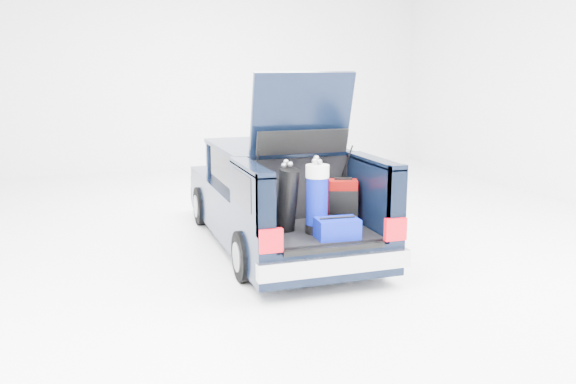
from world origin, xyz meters
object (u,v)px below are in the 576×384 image
object	(u,v)px
red_suitcase	(343,202)
blue_duffel	(337,228)
black_golf_bag	(287,200)
blue_golf_bag	(317,198)
car	(275,197)

from	to	relation	value
red_suitcase	blue_duffel	distance (m)	0.72
red_suitcase	black_golf_bag	xyz separation A→B (m)	(-0.79, -0.16, 0.11)
blue_duffel	red_suitcase	bearing A→B (deg)	65.05
red_suitcase	blue_golf_bag	distance (m)	0.59
car	red_suitcase	xyz separation A→B (m)	(0.46, -1.39, 0.20)
car	black_golf_bag	distance (m)	1.61
red_suitcase	blue_duffel	bearing A→B (deg)	-100.06
black_golf_bag	blue_golf_bag	bearing A→B (deg)	-44.91
car	blue_golf_bag	bearing A→B (deg)	-90.29
blue_golf_bag	blue_duffel	distance (m)	0.44
black_golf_bag	blue_golf_bag	world-z (taller)	blue_golf_bag
car	blue_golf_bag	size ratio (longest dim) A/B	5.04
car	black_golf_bag	bearing A→B (deg)	-101.70
black_golf_bag	blue_duffel	world-z (taller)	black_golf_bag
blue_golf_bag	car	bearing A→B (deg)	92.32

